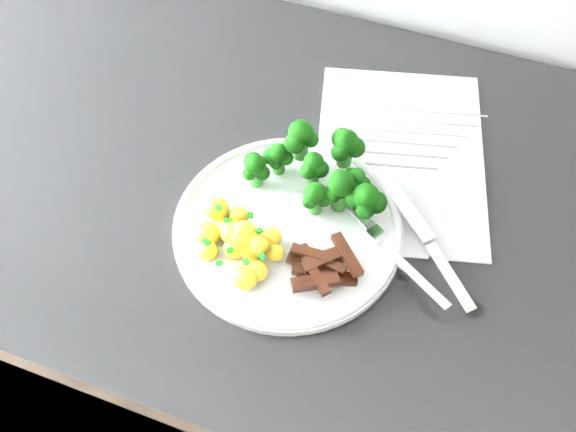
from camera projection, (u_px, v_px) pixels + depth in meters
counter at (335, 361)px, 1.19m from camera, size 2.45×0.61×0.92m
recipe_paper at (400, 156)px, 0.85m from camera, size 0.27×0.33×0.00m
plate at (288, 227)px, 0.78m from camera, size 0.26×0.26×0.01m
broccoli at (325, 170)px, 0.78m from camera, size 0.17×0.11×0.07m
potatoes at (240, 240)px, 0.75m from camera, size 0.11×0.10×0.04m
beef_strips at (322, 266)px, 0.74m from camera, size 0.09×0.08×0.03m
fork at (399, 259)px, 0.74m from camera, size 0.14×0.10×0.01m
knife at (434, 253)px, 0.76m from camera, size 0.16×0.16×0.02m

